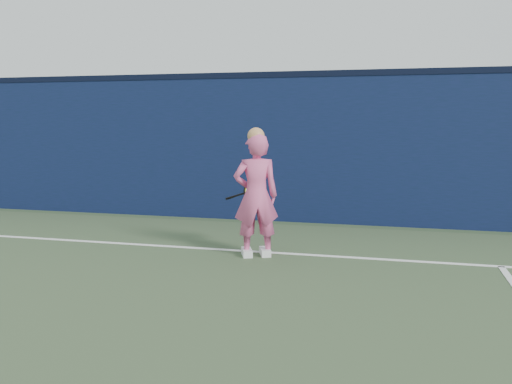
# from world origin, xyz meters

# --- Properties ---
(backstop_wall) EXTENTS (24.00, 0.40, 2.50)m
(backstop_wall) POSITION_xyz_m (0.00, 6.50, 1.25)
(backstop_wall) COLOR #0B1934
(backstop_wall) RESTS_ON ground
(wall_cap) EXTENTS (24.00, 0.42, 0.10)m
(wall_cap) POSITION_xyz_m (0.00, 6.50, 2.55)
(wall_cap) COLOR black
(wall_cap) RESTS_ON backstop_wall
(player) EXTENTS (0.68, 0.57, 1.68)m
(player) POSITION_xyz_m (1.78, 3.81, 0.81)
(player) COLOR #E55991
(player) RESTS_ON ground
(racket) EXTENTS (0.47, 0.26, 0.27)m
(racket) POSITION_xyz_m (1.60, 4.22, 0.80)
(racket) COLOR black
(racket) RESTS_ON ground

